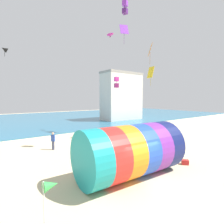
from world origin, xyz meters
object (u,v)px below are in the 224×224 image
object	(u,v)px
kite_magenta_parafoil	(110,34)
beach_flag	(50,189)
kite_black_delta	(4,49)
giant_inflatable_tube	(131,151)
cooler_box	(185,162)
kite_orange_diamond	(150,50)
bystander_mid_beach	(53,141)
kite_magenta_box	(116,82)
kite_purple_box	(125,7)
kite_yellow_diamond	(151,73)
kite_handler	(168,151)
kite_purple_diamond	(124,29)
bystander_near_water	(127,131)

from	to	relation	value
kite_magenta_parafoil	beach_flag	distance (m)	24.38
kite_black_delta	giant_inflatable_tube	bearing A→B (deg)	-67.28
giant_inflatable_tube	cooler_box	bearing A→B (deg)	-12.71
kite_orange_diamond	bystander_mid_beach	world-z (taller)	kite_orange_diamond
kite_magenta_box	kite_purple_box	size ratio (longest dim) A/B	1.09
kite_yellow_diamond	beach_flag	world-z (taller)	kite_yellow_diamond
kite_handler	giant_inflatable_tube	bearing A→B (deg)	-178.78
kite_magenta_parafoil	kite_black_delta	world-z (taller)	kite_magenta_parafoil
giant_inflatable_tube	bystander_mid_beach	xyz separation A→B (m)	(-2.12, 8.94, -0.79)
giant_inflatable_tube	kite_purple_box	world-z (taller)	kite_purple_box
giant_inflatable_tube	kite_handler	size ratio (longest dim) A/B	4.18
kite_yellow_diamond	beach_flag	distance (m)	20.00
kite_handler	kite_purple_box	world-z (taller)	kite_purple_box
kite_orange_diamond	bystander_mid_beach	distance (m)	14.88
giant_inflatable_tube	bystander_mid_beach	bearing A→B (deg)	103.35
kite_yellow_diamond	beach_flag	size ratio (longest dim) A/B	0.98
kite_yellow_diamond	kite_purple_diamond	bearing A→B (deg)	115.21
beach_flag	cooler_box	xyz separation A→B (m)	(10.78, 1.76, -2.09)
giant_inflatable_tube	kite_orange_diamond	xyz separation A→B (m)	(8.60, 5.98, 9.11)
cooler_box	kite_magenta_parafoil	bearing A→B (deg)	77.27
giant_inflatable_tube	kite_magenta_box	bearing A→B (deg)	56.67
kite_purple_box	bystander_mid_beach	size ratio (longest dim) A/B	0.72
beach_flag	kite_purple_box	bearing A→B (deg)	38.44
kite_handler	cooler_box	bearing A→B (deg)	-63.01
kite_magenta_box	kite_orange_diamond	xyz separation A→B (m)	(2.69, -3.00, 3.71)
kite_handler	kite_yellow_diamond	size ratio (longest dim) A/B	0.68
kite_black_delta	bystander_mid_beach	bearing A→B (deg)	-51.08
bystander_mid_beach	cooler_box	size ratio (longest dim) A/B	3.36
kite_handler	bystander_near_water	distance (m)	8.99
kite_handler	kite_purple_diamond	xyz separation A→B (m)	(4.37, 10.51, 13.67)
giant_inflatable_tube	kite_handler	bearing A→B (deg)	1.22
kite_orange_diamond	beach_flag	xyz separation A→B (m)	(-14.65, -8.80, -8.53)
kite_purple_box	kite_orange_diamond	xyz separation A→B (m)	(4.84, 1.02, -2.96)
bystander_near_water	bystander_mid_beach	distance (m)	9.37
cooler_box	kite_orange_diamond	bearing A→B (deg)	61.22
kite_black_delta	kite_yellow_diamond	distance (m)	16.80
kite_magenta_box	kite_yellow_diamond	bearing A→B (deg)	-23.36
kite_black_delta	kite_orange_diamond	bearing A→B (deg)	-26.84
kite_purple_box	kite_black_delta	distance (m)	12.85
kite_black_delta	bystander_near_water	size ratio (longest dim) A/B	0.66
kite_black_delta	kite_handler	bearing A→B (deg)	-53.53
giant_inflatable_tube	kite_magenta_parafoil	bearing A→B (deg)	58.73
kite_handler	kite_purple_box	bearing A→B (deg)	94.50
kite_handler	beach_flag	world-z (taller)	beach_flag
cooler_box	kite_purple_diamond	bearing A→B (deg)	72.02
kite_purple_diamond	kite_orange_diamond	world-z (taller)	kite_purple_diamond
kite_purple_box	kite_orange_diamond	world-z (taller)	kite_purple_box
kite_purple_diamond	kite_yellow_diamond	distance (m)	7.18
bystander_near_water	bystander_mid_beach	xyz separation A→B (m)	(-9.36, 0.41, 0.06)
kite_purple_diamond	cooler_box	xyz separation A→B (m)	(-3.79, -11.67, -14.36)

